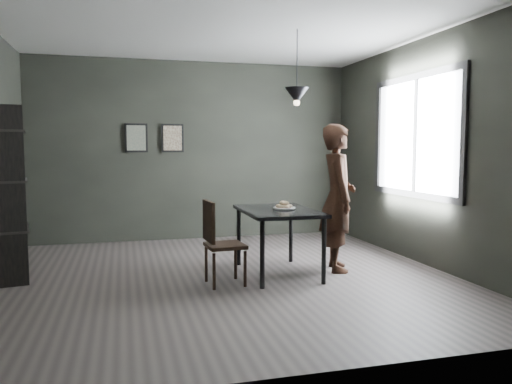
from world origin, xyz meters
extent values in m
plane|color=#383230|center=(0.00, 0.00, 0.00)|extent=(5.00, 5.00, 0.00)
cube|color=black|center=(0.00, 2.50, 1.40)|extent=(5.00, 0.10, 2.80)
cube|color=silver|center=(0.00, 0.00, 2.80)|extent=(5.00, 5.00, 0.02)
cube|color=white|center=(2.48, 0.20, 1.60)|extent=(0.02, 1.80, 1.40)
cube|color=black|center=(2.47, 0.20, 1.60)|extent=(0.04, 1.96, 1.56)
cube|color=black|center=(0.60, 0.00, 0.73)|extent=(0.80, 1.20, 0.04)
cylinder|color=black|center=(0.26, -0.54, 0.35)|extent=(0.05, 0.05, 0.71)
cylinder|color=black|center=(0.94, -0.54, 0.35)|extent=(0.05, 0.05, 0.71)
cylinder|color=black|center=(0.26, 0.54, 0.35)|extent=(0.05, 0.05, 0.71)
cylinder|color=black|center=(0.94, 0.54, 0.35)|extent=(0.05, 0.05, 0.71)
cylinder|color=white|center=(0.67, -0.01, 0.76)|extent=(0.23, 0.23, 0.01)
torus|color=beige|center=(0.71, 0.00, 0.78)|extent=(0.11, 0.11, 0.04)
torus|color=beige|center=(0.63, 0.02, 0.78)|extent=(0.11, 0.11, 0.04)
torus|color=beige|center=(0.66, -0.06, 0.78)|extent=(0.11, 0.11, 0.04)
torus|color=beige|center=(0.67, -0.01, 0.82)|extent=(0.16, 0.16, 0.06)
imported|color=black|center=(1.34, 0.01, 0.86)|extent=(0.55, 0.71, 1.73)
cube|color=black|center=(-0.08, -0.28, 0.42)|extent=(0.42, 0.42, 0.04)
cube|color=black|center=(-0.25, -0.29, 0.69)|extent=(0.07, 0.39, 0.43)
cylinder|color=black|center=(-0.23, -0.46, 0.19)|extent=(0.03, 0.03, 0.38)
cylinder|color=black|center=(0.10, -0.43, 0.19)|extent=(0.03, 0.03, 0.38)
cylinder|color=black|center=(-0.26, -0.12, 0.19)|extent=(0.03, 0.03, 0.38)
cylinder|color=black|center=(0.08, -0.10, 0.19)|extent=(0.03, 0.03, 0.38)
cube|color=black|center=(-2.32, 0.49, 0.95)|extent=(0.46, 0.68, 1.89)
cylinder|color=black|center=(0.85, 0.10, 2.42)|extent=(0.01, 0.01, 0.75)
cone|color=black|center=(0.85, 0.10, 2.05)|extent=(0.28, 0.28, 0.18)
sphere|color=#FFE0B2|center=(0.85, 0.10, 1.97)|extent=(0.07, 0.07, 0.07)
cube|color=black|center=(-0.90, 2.47, 1.60)|extent=(0.34, 0.03, 0.44)
cube|color=#3F594B|center=(-0.90, 2.45, 1.60)|extent=(0.28, 0.01, 0.38)
cube|color=black|center=(-0.35, 2.47, 1.60)|extent=(0.34, 0.03, 0.44)
cube|color=brown|center=(-0.35, 2.45, 1.60)|extent=(0.28, 0.01, 0.38)
camera|label=1|loc=(-1.10, -5.40, 1.45)|focal=35.00mm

